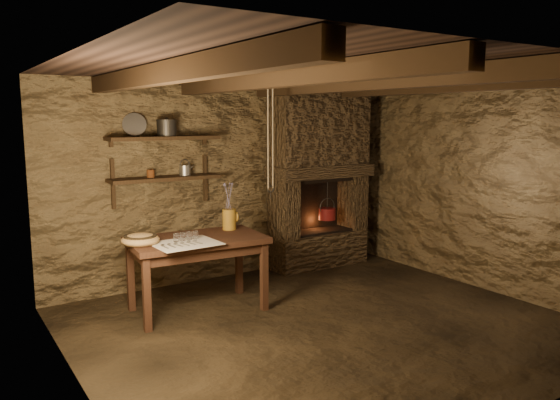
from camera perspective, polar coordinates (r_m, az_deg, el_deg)
floor at (r=5.39m, az=4.65°, el=-12.91°), size 4.50×4.50×0.00m
back_wall at (r=6.75m, az=-5.63°, el=1.99°), size 4.50×0.04×2.40m
front_wall at (r=3.73m, az=24.01°, el=-4.17°), size 4.50×0.04×2.40m
left_wall at (r=4.12m, az=-20.80°, el=-2.82°), size 0.04×4.00×2.40m
right_wall at (r=6.68m, az=20.26°, el=1.42°), size 0.04×4.00×2.40m
ceiling at (r=5.03m, az=4.99°, el=13.42°), size 4.50×4.00×0.04m
beam_far_left at (r=4.28m, az=-11.52°, el=12.92°), size 0.14×3.95×0.16m
beam_mid_left at (r=4.74m, az=0.08°, el=12.66°), size 0.14×3.95×0.16m
beam_mid_right at (r=5.35m, az=9.31°, el=12.09°), size 0.14×3.95×0.16m
beam_far_right at (r=6.06m, az=16.47°, el=11.44°), size 0.14×3.95×0.16m
shelf_lower at (r=6.25m, az=-11.90°, el=2.23°), size 1.25×0.30×0.04m
shelf_upper at (r=6.22m, az=-12.03°, el=6.35°), size 1.25×0.30×0.04m
hearth at (r=7.22m, az=4.08°, el=2.65°), size 1.43×0.51×2.30m
work_table at (r=5.70m, az=-8.63°, el=-7.38°), size 1.41×0.88×0.77m
linen_cloth at (r=5.34m, az=-9.83°, el=-4.50°), size 0.63×0.52×0.01m
pewter_cutlery_row at (r=5.32m, az=-9.75°, el=-4.44°), size 0.52×0.22×0.01m
drinking_glasses at (r=5.45m, az=-10.14°, el=-3.79°), size 0.20×0.06×0.08m
stoneware_jug at (r=5.92m, az=-5.31°, el=-0.98°), size 0.17×0.16×0.52m
wooden_bowl at (r=5.41m, az=-14.39°, el=-4.07°), size 0.40×0.40×0.13m
iron_stockpot at (r=6.23m, az=-11.76°, el=7.30°), size 0.26×0.26×0.16m
tin_pan at (r=6.21m, az=-14.97°, el=7.62°), size 0.28×0.18×0.26m
small_kettle at (r=6.33m, az=-9.91°, el=3.09°), size 0.18×0.14×0.18m
rusty_tin at (r=6.19m, az=-13.37°, el=2.70°), size 0.11×0.11×0.08m
red_pot at (r=7.32m, az=4.95°, el=-1.36°), size 0.25×0.25×0.54m
hanging_ropes at (r=5.91m, az=-1.01°, el=6.92°), size 0.08×0.08×1.20m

